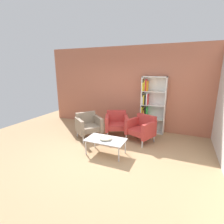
# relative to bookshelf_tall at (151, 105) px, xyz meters

# --- Properties ---
(ground_plane) EXTENTS (8.32, 8.32, 0.00)m
(ground_plane) POSITION_rel_bookshelf_tall_xyz_m (-0.88, -2.25, -0.94)
(ground_plane) COLOR tan
(brick_back_panel) EXTENTS (6.40, 0.12, 2.90)m
(brick_back_panel) POSITION_rel_bookshelf_tall_xyz_m (-0.88, 0.21, 0.51)
(brick_back_panel) COLOR #B2664C
(brick_back_panel) RESTS_ON ground_plane
(bookshelf_tall) EXTENTS (0.80, 0.30, 1.90)m
(bookshelf_tall) POSITION_rel_bookshelf_tall_xyz_m (0.00, 0.00, 0.00)
(bookshelf_tall) COLOR silver
(bookshelf_tall) RESTS_ON ground_plane
(coffee_table_low) EXTENTS (1.00, 0.56, 0.40)m
(coffee_table_low) POSITION_rel_bookshelf_tall_xyz_m (-0.70, -2.06, -0.57)
(coffee_table_low) COLOR silver
(coffee_table_low) RESTS_ON ground_plane
(decorative_bowl) EXTENTS (0.32, 0.32, 0.05)m
(decorative_bowl) POSITION_rel_bookshelf_tall_xyz_m (-0.70, -2.06, -0.50)
(decorative_bowl) COLOR beige
(decorative_bowl) RESTS_ON coffee_table_low
(armchair_near_window) EXTENTS (0.91, 0.88, 0.78)m
(armchair_near_window) POSITION_rel_bookshelf_tall_xyz_m (-0.06, -0.90, -0.52)
(armchair_near_window) COLOR #B73833
(armchair_near_window) RESTS_ON ground_plane
(armchair_by_bookshelf) EXTENTS (0.94, 0.95, 0.78)m
(armchair_by_bookshelf) POSITION_rel_bookshelf_tall_xyz_m (-1.69, -1.28, -0.52)
(armchair_by_bookshelf) COLOR gray
(armchair_by_bookshelf) RESTS_ON ground_plane
(armchair_corner_red) EXTENTS (0.91, 0.88, 0.78)m
(armchair_corner_red) POSITION_rel_bookshelf_tall_xyz_m (-0.94, -0.72, -0.52)
(armchair_corner_red) COLOR #B73833
(armchair_corner_red) RESTS_ON ground_plane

